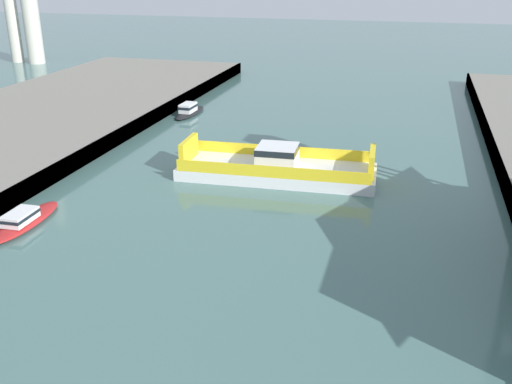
% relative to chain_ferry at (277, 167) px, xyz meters
% --- Properties ---
extents(chain_ferry, '(19.01, 7.40, 3.30)m').
position_rel_chain_ferry_xyz_m(chain_ferry, '(0.00, 0.00, 0.00)').
color(chain_ferry, silver).
rests_on(chain_ferry, ground).
extents(moored_boat_near_left, '(2.67, 8.43, 1.33)m').
position_rel_chain_ferry_xyz_m(moored_boat_near_left, '(-16.67, -15.96, -0.51)').
color(moored_boat_near_left, red).
rests_on(moored_boat_near_left, ground).
extents(moored_boat_near_right, '(2.54, 8.13, 1.66)m').
position_rel_chain_ferry_xyz_m(moored_boat_near_right, '(-17.15, 20.69, -0.39)').
color(moored_boat_near_right, black).
rests_on(moored_boat_near_right, ground).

